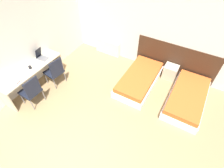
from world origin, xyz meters
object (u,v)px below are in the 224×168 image
at_px(chair_near_laptop, 55,71).
at_px(laptop, 41,56).
at_px(bed_near_door, 187,98).
at_px(bed_near_window, 139,79).
at_px(nightstand, 170,72).
at_px(chair_near_notebook, 31,90).

height_order(chair_near_laptop, laptop, laptop).
xyz_separation_m(bed_near_door, chair_near_laptop, (-3.67, -1.26, 0.34)).
distance_m(bed_near_window, nightstand, 1.06).
xyz_separation_m(chair_near_notebook, laptop, (-0.51, 0.97, 0.29)).
bearing_deg(nightstand, laptop, -150.56).
height_order(nightstand, chair_near_laptop, chair_near_laptop).
bearing_deg(laptop, bed_near_door, 10.53).
height_order(bed_near_window, bed_near_door, same).
bearing_deg(chair_near_laptop, chair_near_notebook, -82.75).
distance_m(chair_near_laptop, chair_near_notebook, 0.90).
bearing_deg(chair_near_laptop, bed_near_window, 36.92).
distance_m(bed_near_door, chair_near_notebook, 4.28).
relative_size(bed_near_window, chair_near_laptop, 1.95).
bearing_deg(chair_near_notebook, bed_near_window, 46.26).
height_order(bed_near_window, laptop, laptop).
relative_size(bed_near_window, bed_near_door, 1.00).
xyz_separation_m(bed_near_window, bed_near_door, (1.46, 0.00, 0.00)).
xyz_separation_m(bed_near_window, laptop, (-2.72, -1.19, 0.64)).
relative_size(bed_near_window, nightstand, 4.07).
bearing_deg(chair_near_laptop, laptop, 179.31).
bearing_deg(bed_near_window, nightstand, 46.09).
bearing_deg(chair_near_notebook, chair_near_laptop, 91.93).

